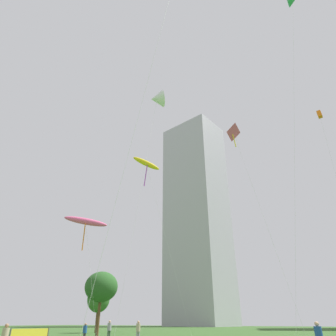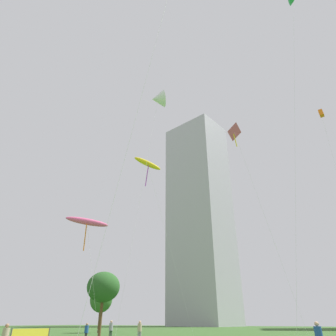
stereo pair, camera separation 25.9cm
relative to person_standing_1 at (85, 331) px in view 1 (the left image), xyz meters
The scene contains 11 objects.
person_standing_1 is the anchor object (origin of this frame).
person_standing_2 4.92m from the person_standing_1, 42.57° to the left, with size 0.40×0.40×1.80m.
person_standing_4 4.17m from the person_standing_1, 97.01° to the left, with size 0.41×0.41×1.83m.
kite_flying_0 35.75m from the person_standing_1, 27.39° to the left, with size 0.63×2.39×25.56m.
kite_flying_2 25.26m from the person_standing_1, 21.09° to the left, with size 4.36×5.18×21.80m.
kite_flying_4 20.45m from the person_standing_1, 69.57° to the left, with size 3.88×9.55×21.56m.
kite_flying_6 27.97m from the person_standing_1, 31.60° to the left, with size 3.01×7.58×29.50m.
kite_flying_7 10.48m from the person_standing_1, 161.72° to the right, with size 4.18×3.68×12.04m.
park_tree_0 27.74m from the person_standing_1, 128.76° to the left, with size 3.92×3.92×7.50m.
park_tree_1 13.90m from the person_standing_1, 125.60° to the left, with size 4.45×4.45×7.96m.
distant_highrise_0 118.41m from the person_standing_1, 107.55° to the left, with size 25.89×19.83×94.68m, color #A8A8AD.
Camera 1 is at (11.46, -10.50, 1.70)m, focal length 32.31 mm.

